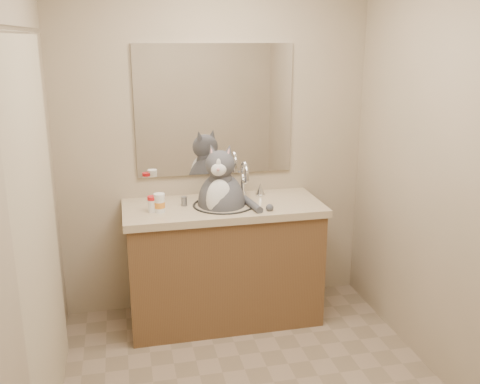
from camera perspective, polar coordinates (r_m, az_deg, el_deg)
name	(u,v)px	position (r m, az deg, el deg)	size (l,w,h in m)	color
room	(260,194)	(2.61, 2.15, -0.18)	(2.22, 2.52, 2.42)	gray
vanity	(224,260)	(3.76, -1.76, -7.26)	(1.34, 0.59, 1.12)	brown
mirror	(215,110)	(3.75, -2.70, 8.69)	(1.10, 0.02, 0.90)	white
shower_curtain	(40,236)	(2.71, -20.55, -4.40)	(0.02, 1.30, 1.93)	beige
cat	(221,199)	(3.59, -1.99, -0.73)	(0.43, 0.47, 0.64)	#47474C
pill_bottle_redcap	(152,204)	(3.49, -9.34, -1.27)	(0.06, 0.06, 0.11)	white
pill_bottle_orange	(159,203)	(3.48, -8.59, -1.20)	(0.08, 0.08, 0.12)	white
grey_canister	(184,201)	(3.59, -5.98, -1.00)	(0.05, 0.05, 0.06)	slate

